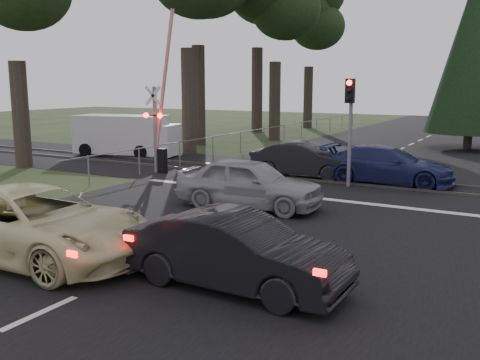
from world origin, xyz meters
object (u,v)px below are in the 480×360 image
Objects in this scene: blue_sedan at (388,165)px; white_van at (129,135)px; crossing_signal at (159,127)px; dark_car_far at (304,160)px; dark_hatchback at (236,252)px; silver_car at (249,183)px; cream_coupe at (34,224)px; traffic_signal_center at (350,114)px.

white_van is (-14.51, 1.42, 0.38)m from blue_sedan.
crossing_signal is 6.48m from dark_car_far.
dark_hatchback is at bearing -56.50° from white_van.
silver_car reaches higher than dark_car_far.
white_van is at bearing 51.92° from silver_car.
crossing_signal is 11.88m from cream_coupe.
dark_car_far is (-3.66, 12.21, 0.01)m from dark_hatchback.
crossing_signal is 8.36m from traffic_signal_center.
traffic_signal_center is 5.53m from silver_car.
traffic_signal_center is 0.93× the size of dark_hatchback.
dark_car_far is 0.75× the size of white_van.
silver_car reaches higher than dark_hatchback.
traffic_signal_center is 0.69× the size of white_van.
dark_car_far is (-2.30, 1.22, -2.07)m from traffic_signal_center.
crossing_signal is at bearing 105.04° from dark_car_far.
traffic_signal_center is 11.27m from dark_hatchback.
blue_sedan reaches higher than dark_hatchback.
dark_hatchback is 0.94× the size of silver_car.
white_van is (-11.08, 1.70, 0.38)m from dark_car_far.
crossing_signal is at bearing 21.39° from cream_coupe.
cream_coupe is at bearing -68.99° from white_van.
traffic_signal_center is 3.32m from dark_car_far.
blue_sedan is at bearing -21.91° from cream_coupe.
traffic_signal_center is at bearing -25.48° from white_van.
dark_car_far is (-3.44, -0.28, -0.01)m from blue_sedan.
cream_coupe is at bearing -106.53° from traffic_signal_center.
crossing_signal is 1.19× the size of cream_coupe.
dark_hatchback is at bearing -167.74° from dark_car_far.
silver_car is (1.83, 6.79, -0.01)m from cream_coupe.
blue_sedan is (4.61, 13.18, -0.07)m from cream_coupe.
dark_hatchback is at bearing -82.91° from traffic_signal_center.
cream_coupe reaches higher than blue_sedan.
cream_coupe is 12.95m from dark_car_far.
dark_hatchback is (9.64, -10.10, -1.33)m from crossing_signal.
dark_hatchback is 6.81m from silver_car.
crossing_signal reaches higher than traffic_signal_center.
cream_coupe is at bearing 170.39° from dark_car_far.
crossing_signal is at bearing 44.35° from dark_hatchback.
white_van is (-9.91, 14.60, 0.31)m from cream_coupe.
traffic_signal_center is 0.70× the size of cream_coupe.
traffic_signal_center reaches higher than dark_car_far.
dark_hatchback is 0.86× the size of blue_sedan.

